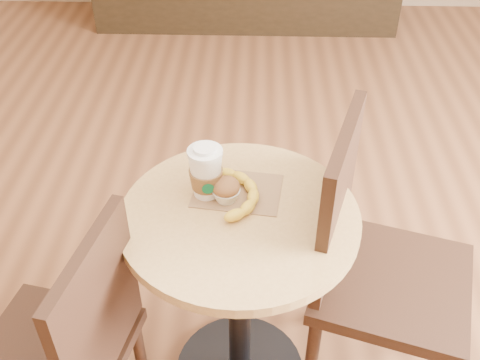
{
  "coord_description": "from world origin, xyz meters",
  "views": [
    {
      "loc": [
        0.09,
        -1.0,
        1.75
      ],
      "look_at": [
        0.05,
        0.15,
        0.83
      ],
      "focal_mm": 42.0,
      "sensor_mm": 36.0,
      "label": 1
    }
  ],
  "objects_px": {
    "chair_left": "(70,350)",
    "muffin": "(226,190)",
    "coffee_cup": "(206,174)",
    "banana": "(239,194)",
    "cafe_table": "(240,273)",
    "chair_right": "(372,265)"
  },
  "relations": [
    {
      "from": "chair_right",
      "to": "muffin",
      "type": "height_order",
      "value": "chair_right"
    },
    {
      "from": "cafe_table",
      "to": "banana",
      "type": "relative_size",
      "value": 3.17
    },
    {
      "from": "cafe_table",
      "to": "coffee_cup",
      "type": "relative_size",
      "value": 4.74
    },
    {
      "from": "banana",
      "to": "coffee_cup",
      "type": "bearing_deg",
      "value": 163.08
    },
    {
      "from": "chair_left",
      "to": "muffin",
      "type": "relative_size",
      "value": 11.33
    },
    {
      "from": "cafe_table",
      "to": "muffin",
      "type": "relative_size",
      "value": 9.56
    },
    {
      "from": "chair_right",
      "to": "cafe_table",
      "type": "bearing_deg",
      "value": 110.22
    },
    {
      "from": "chair_right",
      "to": "coffee_cup",
      "type": "distance_m",
      "value": 0.56
    },
    {
      "from": "chair_left",
      "to": "muffin",
      "type": "height_order",
      "value": "chair_left"
    },
    {
      "from": "cafe_table",
      "to": "chair_left",
      "type": "bearing_deg",
      "value": -149.33
    },
    {
      "from": "chair_left",
      "to": "banana",
      "type": "height_order",
      "value": "chair_left"
    },
    {
      "from": "coffee_cup",
      "to": "banana",
      "type": "height_order",
      "value": "coffee_cup"
    },
    {
      "from": "coffee_cup",
      "to": "muffin",
      "type": "xyz_separation_m",
      "value": [
        0.05,
        -0.03,
        -0.03
      ]
    },
    {
      "from": "cafe_table",
      "to": "muffin",
      "type": "xyz_separation_m",
      "value": [
        -0.04,
        0.05,
        0.28
      ]
    },
    {
      "from": "chair_right",
      "to": "chair_left",
      "type": "bearing_deg",
      "value": 126.01
    },
    {
      "from": "chair_right",
      "to": "muffin",
      "type": "distance_m",
      "value": 0.49
    },
    {
      "from": "muffin",
      "to": "banana",
      "type": "bearing_deg",
      "value": 10.53
    },
    {
      "from": "chair_left",
      "to": "coffee_cup",
      "type": "distance_m",
      "value": 0.58
    },
    {
      "from": "cafe_table",
      "to": "chair_right",
      "type": "distance_m",
      "value": 0.39
    },
    {
      "from": "coffee_cup",
      "to": "banana",
      "type": "xyz_separation_m",
      "value": [
        0.09,
        -0.02,
        -0.05
      ]
    },
    {
      "from": "chair_left",
      "to": "coffee_cup",
      "type": "height_order",
      "value": "coffee_cup"
    },
    {
      "from": "chair_right",
      "to": "banana",
      "type": "xyz_separation_m",
      "value": [
        -0.39,
        0.04,
        0.23
      ]
    }
  ]
}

